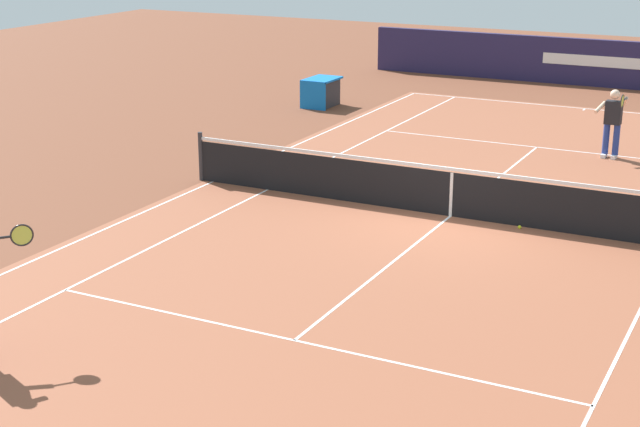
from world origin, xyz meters
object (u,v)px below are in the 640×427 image
object	(u,v)px
equipment_cart_tarped	(321,92)
tennis_player_far	(613,120)
tennis_net	(451,192)
tennis_ball	(520,227)

from	to	relation	value
equipment_cart_tarped	tennis_player_far	bearing A→B (deg)	74.55
tennis_net	tennis_player_far	bearing A→B (deg)	163.28
tennis_net	tennis_ball	bearing A→B (deg)	84.07
equipment_cart_tarped	tennis_net	bearing A→B (deg)	39.88
tennis_net	tennis_ball	size ratio (longest dim) A/B	177.27
tennis_net	tennis_ball	xyz separation A→B (m)	(0.15, 1.42, -0.46)
tennis_ball	tennis_player_far	bearing A→B (deg)	176.16
tennis_player_far	equipment_cart_tarped	world-z (taller)	tennis_player_far
equipment_cart_tarped	tennis_ball	bearing A→B (deg)	44.51
tennis_player_far	tennis_ball	xyz separation A→B (m)	(6.28, -0.42, -0.90)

